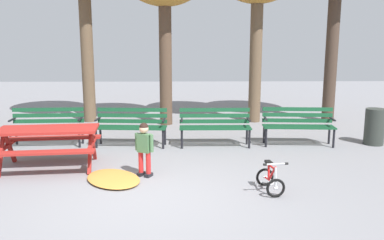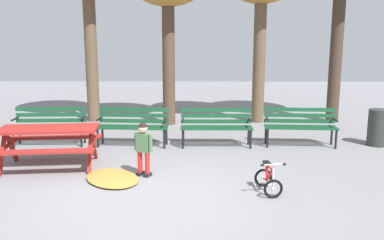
{
  "view_description": "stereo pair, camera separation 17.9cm",
  "coord_description": "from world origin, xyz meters",
  "px_view_note": "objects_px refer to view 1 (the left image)",
  "views": [
    {
      "loc": [
        0.59,
        -5.9,
        2.36
      ],
      "look_at": [
        0.72,
        1.87,
        0.85
      ],
      "focal_mm": 38.36,
      "sensor_mm": 36.0,
      "label": 1
    },
    {
      "loc": [
        0.77,
        -5.9,
        2.36
      ],
      "look_at": [
        0.72,
        1.87,
        0.85
      ],
      "focal_mm": 38.36,
      "sensor_mm": 36.0,
      "label": 2
    }
  ],
  "objects_px": {
    "park_bench_far_left": "(47,123)",
    "trash_bin": "(375,127)",
    "child_standing": "(144,145)",
    "park_bench_far_right": "(298,123)",
    "picnic_table": "(48,137)",
    "park_bench_left": "(131,124)",
    "park_bench_right": "(215,124)",
    "kids_bicycle": "(270,179)"
  },
  "relations": [
    {
      "from": "park_bench_far_left",
      "to": "child_standing",
      "type": "bearing_deg",
      "value": -42.63
    },
    {
      "from": "park_bench_far_left",
      "to": "trash_bin",
      "type": "height_order",
      "value": "park_bench_far_left"
    },
    {
      "from": "park_bench_far_left",
      "to": "park_bench_right",
      "type": "bearing_deg",
      "value": -1.56
    },
    {
      "from": "park_bench_left",
      "to": "park_bench_right",
      "type": "relative_size",
      "value": 1.02
    },
    {
      "from": "child_standing",
      "to": "trash_bin",
      "type": "relative_size",
      "value": 1.16
    },
    {
      "from": "park_bench_far_right",
      "to": "kids_bicycle",
      "type": "bearing_deg",
      "value": -112.73
    },
    {
      "from": "trash_bin",
      "to": "park_bench_far_right",
      "type": "bearing_deg",
      "value": 179.92
    },
    {
      "from": "park_bench_far_right",
      "to": "park_bench_far_left",
      "type": "bearing_deg",
      "value": 179.53
    },
    {
      "from": "picnic_table",
      "to": "park_bench_far_right",
      "type": "distance_m",
      "value": 5.39
    },
    {
      "from": "picnic_table",
      "to": "park_bench_far_right",
      "type": "relative_size",
      "value": 1.19
    },
    {
      "from": "park_bench_far_right",
      "to": "trash_bin",
      "type": "xyz_separation_m",
      "value": [
        1.77,
        -0.0,
        -0.09
      ]
    },
    {
      "from": "park_bench_far_right",
      "to": "park_bench_left",
      "type": "bearing_deg",
      "value": -179.84
    },
    {
      "from": "park_bench_left",
      "to": "kids_bicycle",
      "type": "relative_size",
      "value": 2.74
    },
    {
      "from": "picnic_table",
      "to": "park_bench_right",
      "type": "xyz_separation_m",
      "value": [
        3.22,
        1.61,
        -0.08
      ]
    },
    {
      "from": "park_bench_left",
      "to": "park_bench_far_right",
      "type": "height_order",
      "value": "same"
    },
    {
      "from": "park_bench_right",
      "to": "child_standing",
      "type": "xyz_separation_m",
      "value": [
        -1.39,
        -2.12,
        0.05
      ]
    },
    {
      "from": "picnic_table",
      "to": "park_bench_left",
      "type": "xyz_separation_m",
      "value": [
        1.33,
        1.66,
        -0.08
      ]
    },
    {
      "from": "kids_bicycle",
      "to": "park_bench_far_right",
      "type": "bearing_deg",
      "value": 67.27
    },
    {
      "from": "park_bench_left",
      "to": "kids_bicycle",
      "type": "bearing_deg",
      "value": -48.97
    },
    {
      "from": "child_standing",
      "to": "trash_bin",
      "type": "bearing_deg",
      "value": 23.21
    },
    {
      "from": "picnic_table",
      "to": "park_bench_right",
      "type": "relative_size",
      "value": 1.2
    },
    {
      "from": "picnic_table",
      "to": "child_standing",
      "type": "bearing_deg",
      "value": -15.46
    },
    {
      "from": "park_bench_far_right",
      "to": "child_standing",
      "type": "distance_m",
      "value": 3.95
    },
    {
      "from": "park_bench_right",
      "to": "trash_bin",
      "type": "xyz_separation_m",
      "value": [
        3.67,
        0.05,
        -0.09
      ]
    },
    {
      "from": "park_bench_far_left",
      "to": "child_standing",
      "type": "relative_size",
      "value": 1.68
    },
    {
      "from": "park_bench_far_left",
      "to": "trash_bin",
      "type": "relative_size",
      "value": 1.94
    },
    {
      "from": "park_bench_far_right",
      "to": "park_bench_right",
      "type": "bearing_deg",
      "value": -178.29
    },
    {
      "from": "park_bench_right",
      "to": "kids_bicycle",
      "type": "relative_size",
      "value": 2.7
    },
    {
      "from": "park_bench_left",
      "to": "park_bench_far_right",
      "type": "bearing_deg",
      "value": 0.16
    },
    {
      "from": "park_bench_left",
      "to": "park_bench_right",
      "type": "height_order",
      "value": "same"
    },
    {
      "from": "park_bench_far_right",
      "to": "picnic_table",
      "type": "bearing_deg",
      "value": -161.99
    },
    {
      "from": "park_bench_far_right",
      "to": "kids_bicycle",
      "type": "distance_m",
      "value": 3.22
    },
    {
      "from": "child_standing",
      "to": "picnic_table",
      "type": "bearing_deg",
      "value": 164.54
    },
    {
      "from": "picnic_table",
      "to": "park_bench_far_left",
      "type": "bearing_deg",
      "value": 108.72
    },
    {
      "from": "park_bench_left",
      "to": "park_bench_far_right",
      "type": "distance_m",
      "value": 3.8
    },
    {
      "from": "park_bench_far_right",
      "to": "kids_bicycle",
      "type": "height_order",
      "value": "park_bench_far_right"
    },
    {
      "from": "picnic_table",
      "to": "park_bench_left",
      "type": "distance_m",
      "value": 2.13
    },
    {
      "from": "park_bench_far_left",
      "to": "park_bench_left",
      "type": "height_order",
      "value": "same"
    },
    {
      "from": "park_bench_left",
      "to": "park_bench_far_right",
      "type": "xyz_separation_m",
      "value": [
        3.8,
        0.01,
        0.0
      ]
    },
    {
      "from": "park_bench_left",
      "to": "park_bench_right",
      "type": "distance_m",
      "value": 1.89
    },
    {
      "from": "child_standing",
      "to": "trash_bin",
      "type": "xyz_separation_m",
      "value": [
        5.07,
        2.17,
        -0.14
      ]
    },
    {
      "from": "park_bench_far_right",
      "to": "child_standing",
      "type": "bearing_deg",
      "value": -146.6
    }
  ]
}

